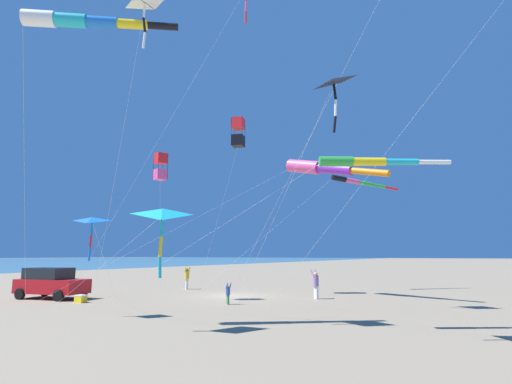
{
  "coord_description": "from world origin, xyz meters",
  "views": [
    {
      "loc": [
        14.13,
        -22.44,
        2.65
      ],
      "look_at": [
        4.86,
        -5.58,
        5.7
      ],
      "focal_mm": 27.78,
      "sensor_mm": 36.0,
      "label": 1
    }
  ],
  "objects_px": {
    "parked_car": "(51,283)",
    "kite_box_orange_high_right": "(238,132)",
    "person_child_grey_jacket": "(228,293)",
    "kite_windsock_red_high_left": "(80,21)",
    "kite_windsock_teal_far_right": "(320,168)",
    "kite_box_green_low_center": "(161,167)",
    "person_adult_flyer": "(187,277)",
    "kite_delta_long_streamer_right": "(92,221)",
    "kite_windsock_blue_topmost": "(356,182)",
    "cooler_box": "(81,299)",
    "kite_delta_yellow_midlevel": "(162,214)",
    "kite_delta_white_trailing": "(333,83)",
    "kite_windsock_small_distant": "(365,162)",
    "person_child_green_jacket": "(316,283)",
    "kite_delta_rainbow_low_near": "(145,3)"
  },
  "relations": [
    {
      "from": "kite_windsock_red_high_left",
      "to": "kite_delta_white_trailing",
      "type": "bearing_deg",
      "value": 12.72
    },
    {
      "from": "cooler_box",
      "to": "kite_box_orange_high_right",
      "type": "xyz_separation_m",
      "value": [
        5.07,
        8.46,
        11.24
      ]
    },
    {
      "from": "person_child_grey_jacket",
      "to": "kite_windsock_small_distant",
      "type": "height_order",
      "value": "kite_windsock_small_distant"
    },
    {
      "from": "kite_windsock_blue_topmost",
      "to": "kite_delta_white_trailing",
      "type": "distance_m",
      "value": 19.43
    },
    {
      "from": "person_child_grey_jacket",
      "to": "kite_windsock_blue_topmost",
      "type": "bearing_deg",
      "value": 73.11
    },
    {
      "from": "person_child_grey_jacket",
      "to": "kite_box_orange_high_right",
      "type": "bearing_deg",
      "value": 116.74
    },
    {
      "from": "cooler_box",
      "to": "kite_windsock_small_distant",
      "type": "bearing_deg",
      "value": -1.05
    },
    {
      "from": "kite_windsock_teal_far_right",
      "to": "kite_delta_long_streamer_right",
      "type": "bearing_deg",
      "value": -115.67
    },
    {
      "from": "kite_windsock_blue_topmost",
      "to": "kite_windsock_red_high_left",
      "type": "xyz_separation_m",
      "value": [
        -6.08,
        -21.29,
        4.08
      ]
    },
    {
      "from": "parked_car",
      "to": "kite_windsock_red_high_left",
      "type": "distance_m",
      "value": 15.58
    },
    {
      "from": "kite_windsock_teal_far_right",
      "to": "kite_box_green_low_center",
      "type": "relative_size",
      "value": 1.95
    },
    {
      "from": "kite_windsock_red_high_left",
      "to": "kite_box_green_low_center",
      "type": "bearing_deg",
      "value": 108.1
    },
    {
      "from": "cooler_box",
      "to": "kite_delta_long_streamer_right",
      "type": "xyz_separation_m",
      "value": [
        4.76,
        -3.39,
        3.92
      ]
    },
    {
      "from": "person_child_green_jacket",
      "to": "kite_windsock_teal_far_right",
      "type": "distance_m",
      "value": 7.52
    },
    {
      "from": "kite_delta_white_trailing",
      "to": "kite_delta_long_streamer_right",
      "type": "relative_size",
      "value": 1.27
    },
    {
      "from": "parked_car",
      "to": "cooler_box",
      "type": "distance_m",
      "value": 3.39
    },
    {
      "from": "kite_delta_rainbow_low_near",
      "to": "kite_windsock_blue_topmost",
      "type": "bearing_deg",
      "value": 80.28
    },
    {
      "from": "person_adult_flyer",
      "to": "kite_delta_long_streamer_right",
      "type": "distance_m",
      "value": 14.37
    },
    {
      "from": "kite_box_green_low_center",
      "to": "kite_delta_long_streamer_right",
      "type": "xyz_separation_m",
      "value": [
        1.92,
        -6.31,
        -3.91
      ]
    },
    {
      "from": "kite_windsock_small_distant",
      "to": "kite_windsock_teal_far_right",
      "type": "relative_size",
      "value": 1.14
    },
    {
      "from": "kite_delta_rainbow_low_near",
      "to": "parked_car",
      "type": "bearing_deg",
      "value": 158.42
    },
    {
      "from": "kite_windsock_teal_far_right",
      "to": "kite_delta_white_trailing",
      "type": "bearing_deg",
      "value": -68.34
    },
    {
      "from": "kite_delta_white_trailing",
      "to": "kite_box_green_low_center",
      "type": "height_order",
      "value": "kite_box_green_low_center"
    },
    {
      "from": "kite_delta_yellow_midlevel",
      "to": "kite_box_green_low_center",
      "type": "height_order",
      "value": "kite_box_green_low_center"
    },
    {
      "from": "kite_delta_rainbow_low_near",
      "to": "kite_delta_yellow_midlevel",
      "type": "xyz_separation_m",
      "value": [
        1.52,
        -0.16,
        -9.06
      ]
    },
    {
      "from": "person_child_green_jacket",
      "to": "kite_delta_rainbow_low_near",
      "type": "height_order",
      "value": "kite_delta_rainbow_low_near"
    },
    {
      "from": "parked_car",
      "to": "kite_windsock_red_high_left",
      "type": "relative_size",
      "value": 0.35
    },
    {
      "from": "parked_car",
      "to": "kite_windsock_blue_topmost",
      "type": "height_order",
      "value": "kite_windsock_blue_topmost"
    },
    {
      "from": "kite_delta_yellow_midlevel",
      "to": "kite_box_orange_high_right",
      "type": "distance_m",
      "value": 15.42
    },
    {
      "from": "person_adult_flyer",
      "to": "parked_car",
      "type": "bearing_deg",
      "value": -108.02
    },
    {
      "from": "parked_car",
      "to": "kite_windsock_small_distant",
      "type": "height_order",
      "value": "kite_windsock_small_distant"
    },
    {
      "from": "kite_box_orange_high_right",
      "to": "kite_box_green_low_center",
      "type": "xyz_separation_m",
      "value": [
        -2.24,
        -5.54,
        -3.41
      ]
    },
    {
      "from": "parked_car",
      "to": "kite_windsock_red_high_left",
      "type": "bearing_deg",
      "value": -32.61
    },
    {
      "from": "parked_car",
      "to": "kite_delta_long_streamer_right",
      "type": "bearing_deg",
      "value": -25.09
    },
    {
      "from": "kite_box_orange_high_right",
      "to": "kite_windsock_teal_far_right",
      "type": "relative_size",
      "value": 0.72
    },
    {
      "from": "parked_car",
      "to": "kite_box_orange_high_right",
      "type": "bearing_deg",
      "value": 44.05
    },
    {
      "from": "person_child_grey_jacket",
      "to": "kite_delta_yellow_midlevel",
      "type": "relative_size",
      "value": 0.1
    },
    {
      "from": "person_child_green_jacket",
      "to": "kite_windsock_teal_far_right",
      "type": "xyz_separation_m",
      "value": [
        -0.0,
        1.29,
        7.41
      ]
    },
    {
      "from": "cooler_box",
      "to": "person_child_grey_jacket",
      "type": "xyz_separation_m",
      "value": [
        7.7,
        3.25,
        0.41
      ]
    },
    {
      "from": "kite_windsock_red_high_left",
      "to": "kite_delta_long_streamer_right",
      "type": "distance_m",
      "value": 8.63
    },
    {
      "from": "parked_car",
      "to": "person_adult_flyer",
      "type": "relative_size",
      "value": 2.61
    },
    {
      "from": "kite_windsock_teal_far_right",
      "to": "cooler_box",
      "type": "bearing_deg",
      "value": -139.23
    },
    {
      "from": "kite_windsock_small_distant",
      "to": "kite_delta_long_streamer_right",
      "type": "distance_m",
      "value": 11.99
    },
    {
      "from": "kite_box_green_low_center",
      "to": "kite_windsock_teal_far_right",
      "type": "bearing_deg",
      "value": 38.78
    },
    {
      "from": "kite_delta_long_streamer_right",
      "to": "person_child_grey_jacket",
      "type": "bearing_deg",
      "value": 66.11
    },
    {
      "from": "kite_delta_white_trailing",
      "to": "kite_box_green_low_center",
      "type": "distance_m",
      "value": 14.23
    },
    {
      "from": "person_child_green_jacket",
      "to": "cooler_box",
      "type": "bearing_deg",
      "value": -143.36
    },
    {
      "from": "person_child_grey_jacket",
      "to": "kite_windsock_red_high_left",
      "type": "bearing_deg",
      "value": -104.48
    },
    {
      "from": "kite_windsock_red_high_left",
      "to": "person_adult_flyer",
      "type": "bearing_deg",
      "value": 111.08
    },
    {
      "from": "parked_car",
      "to": "kite_windsock_red_high_left",
      "type": "xyz_separation_m",
      "value": [
        8.79,
        -5.62,
        11.57
      ]
    }
  ]
}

